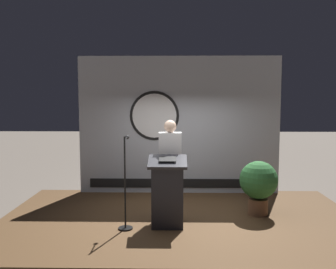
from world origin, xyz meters
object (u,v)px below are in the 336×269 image
object	(u,v)px
podium	(168,193)
speaker_person	(170,168)
microphone_stand	(126,196)
potted_plant	(259,183)

from	to	relation	value
podium	speaker_person	bearing A→B (deg)	85.57
podium	speaker_person	world-z (taller)	speaker_person
speaker_person	microphone_stand	size ratio (longest dim) A/B	1.15
microphone_stand	speaker_person	bearing A→B (deg)	38.79
microphone_stand	potted_plant	distance (m)	2.46
podium	potted_plant	world-z (taller)	podium
speaker_person	potted_plant	size ratio (longest dim) A/B	1.76
podium	speaker_person	size ratio (longest dim) A/B	0.67
microphone_stand	potted_plant	world-z (taller)	microphone_stand
speaker_person	microphone_stand	xyz separation A→B (m)	(-0.73, -0.58, -0.36)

